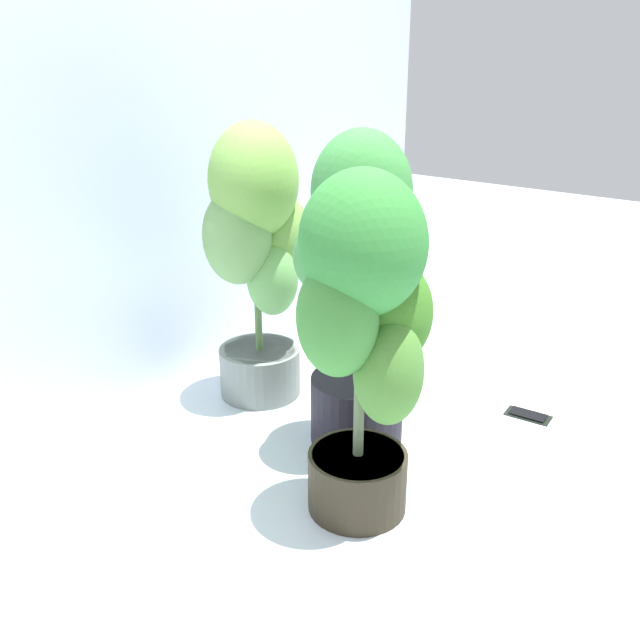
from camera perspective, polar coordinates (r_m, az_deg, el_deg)
The scene contains 6 objects.
ground_plane at distance 2.19m, azimuth 4.74°, elevation -10.06°, with size 8.00×8.00×0.00m, color silver.
mylar_back_wall at distance 2.42m, azimuth -12.97°, elevation 17.64°, with size 3.20×0.01×2.00m, color silver.
potted_plant_back_center at distance 2.30m, azimuth -5.00°, elevation 6.21°, with size 0.44×0.41×0.92m.
potted_plant_front_left at distance 1.69m, azimuth 3.71°, elevation -0.12°, with size 0.40×0.39×0.89m.
potted_plant_center at distance 2.00m, azimuth 3.21°, elevation 3.38°, with size 0.42×0.32×0.93m.
cell_phone at distance 2.44m, azimuth 16.32°, elevation -7.31°, with size 0.08×0.15×0.01m.
Camera 1 is at (-1.61, -0.94, 1.16)m, focal length 39.98 mm.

